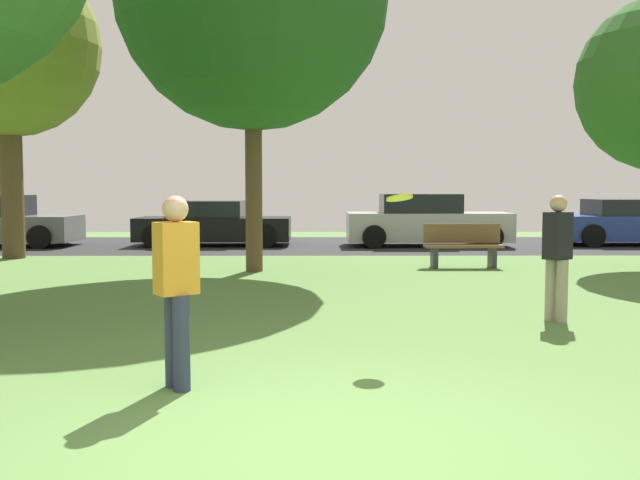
{
  "coord_description": "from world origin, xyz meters",
  "views": [
    {
      "loc": [
        -0.07,
        -4.38,
        1.66
      ],
      "look_at": [
        0.0,
        4.87,
        0.97
      ],
      "focal_mm": 39.81,
      "sensor_mm": 36.0,
      "label": 1
    }
  ],
  "objects_px": {
    "maple_tree_near": "(7,47)",
    "parked_car_silver": "(426,222)",
    "frisbee_disc": "(400,198)",
    "park_bench": "(463,245)",
    "parked_car_blue": "(634,224)",
    "person_thrower": "(557,253)",
    "parked_car_black": "(213,225)",
    "person_catcher": "(176,284)"
  },
  "relations": [
    {
      "from": "parked_car_blue",
      "to": "frisbee_disc",
      "type": "bearing_deg",
      "value": -122.32
    },
    {
      "from": "maple_tree_near",
      "to": "park_bench",
      "type": "bearing_deg",
      "value": -11.2
    },
    {
      "from": "maple_tree_near",
      "to": "frisbee_disc",
      "type": "relative_size",
      "value": 19.02
    },
    {
      "from": "person_thrower",
      "to": "parked_car_blue",
      "type": "height_order",
      "value": "person_thrower"
    },
    {
      "from": "maple_tree_near",
      "to": "parked_car_blue",
      "type": "xyz_separation_m",
      "value": [
        16.33,
        3.8,
        -4.27
      ]
    },
    {
      "from": "parked_car_blue",
      "to": "person_thrower",
      "type": "bearing_deg",
      "value": -118.03
    },
    {
      "from": "frisbee_disc",
      "to": "parked_car_blue",
      "type": "xyz_separation_m",
      "value": [
        8.39,
        13.27,
        -0.94
      ]
    },
    {
      "from": "maple_tree_near",
      "to": "frisbee_disc",
      "type": "height_order",
      "value": "maple_tree_near"
    },
    {
      "from": "frisbee_disc",
      "to": "park_bench",
      "type": "relative_size",
      "value": 0.23
    },
    {
      "from": "park_bench",
      "to": "parked_car_blue",
      "type": "bearing_deg",
      "value": -136.79
    },
    {
      "from": "person_catcher",
      "to": "parked_car_silver",
      "type": "xyz_separation_m",
      "value": [
        4.29,
        14.28,
        -0.19
      ]
    },
    {
      "from": "person_catcher",
      "to": "parked_car_blue",
      "type": "xyz_separation_m",
      "value": [
        10.38,
        14.67,
        -0.26
      ]
    },
    {
      "from": "parked_car_black",
      "to": "park_bench",
      "type": "xyz_separation_m",
      "value": [
        6.01,
        -5.68,
        -0.13
      ]
    },
    {
      "from": "parked_car_blue",
      "to": "park_bench",
      "type": "distance_m",
      "value": 8.48
    },
    {
      "from": "park_bench",
      "to": "person_catcher",
      "type": "bearing_deg",
      "value": 64.65
    },
    {
      "from": "parked_car_black",
      "to": "parked_car_blue",
      "type": "xyz_separation_m",
      "value": [
        12.19,
        0.13,
        0.02
      ]
    },
    {
      "from": "person_thrower",
      "to": "parked_car_silver",
      "type": "xyz_separation_m",
      "value": [
        0.17,
        11.37,
        -0.18
      ]
    },
    {
      "from": "parked_car_silver",
      "to": "parked_car_blue",
      "type": "distance_m",
      "value": 6.11
    },
    {
      "from": "person_thrower",
      "to": "parked_car_black",
      "type": "bearing_deg",
      "value": -98.26
    },
    {
      "from": "maple_tree_near",
      "to": "park_bench",
      "type": "xyz_separation_m",
      "value": [
        10.15,
        -2.01,
        -4.42
      ]
    },
    {
      "from": "maple_tree_near",
      "to": "parked_car_blue",
      "type": "distance_m",
      "value": 17.3
    },
    {
      "from": "person_catcher",
      "to": "parked_car_silver",
      "type": "relative_size",
      "value": 0.35
    },
    {
      "from": "person_thrower",
      "to": "parked_car_black",
      "type": "distance_m",
      "value": 13.06
    },
    {
      "from": "frisbee_disc",
      "to": "park_bench",
      "type": "distance_m",
      "value": 7.86
    },
    {
      "from": "person_catcher",
      "to": "parked_car_black",
      "type": "xyz_separation_m",
      "value": [
        -1.81,
        14.55,
        -0.28
      ]
    },
    {
      "from": "parked_car_black",
      "to": "parked_car_blue",
      "type": "height_order",
      "value": "parked_car_blue"
    },
    {
      "from": "frisbee_disc",
      "to": "parked_car_silver",
      "type": "height_order",
      "value": "frisbee_disc"
    },
    {
      "from": "parked_car_blue",
      "to": "maple_tree_near",
      "type": "bearing_deg",
      "value": -166.9
    },
    {
      "from": "parked_car_silver",
      "to": "person_thrower",
      "type": "bearing_deg",
      "value": -90.84
    },
    {
      "from": "maple_tree_near",
      "to": "parked_car_blue",
      "type": "bearing_deg",
      "value": 13.1
    },
    {
      "from": "parked_car_silver",
      "to": "parked_car_blue",
      "type": "height_order",
      "value": "parked_car_silver"
    },
    {
      "from": "person_thrower",
      "to": "person_catcher",
      "type": "height_order",
      "value": "person_catcher"
    },
    {
      "from": "parked_car_blue",
      "to": "park_bench",
      "type": "xyz_separation_m",
      "value": [
        -6.18,
        -5.81,
        -0.15
      ]
    },
    {
      "from": "person_catcher",
      "to": "park_bench",
      "type": "height_order",
      "value": "person_catcher"
    },
    {
      "from": "maple_tree_near",
      "to": "parked_car_silver",
      "type": "distance_m",
      "value": 11.58
    },
    {
      "from": "person_thrower",
      "to": "frisbee_disc",
      "type": "relative_size",
      "value": 4.25
    },
    {
      "from": "person_thrower",
      "to": "frisbee_disc",
      "type": "distance_m",
      "value": 2.7
    },
    {
      "from": "maple_tree_near",
      "to": "person_catcher",
      "type": "distance_m",
      "value": 13.03
    },
    {
      "from": "maple_tree_near",
      "to": "person_thrower",
      "type": "xyz_separation_m",
      "value": [
        10.07,
        -7.96,
        -4.03
      ]
    },
    {
      "from": "frisbee_disc",
      "to": "parked_car_silver",
      "type": "relative_size",
      "value": 0.08
    },
    {
      "from": "parked_car_black",
      "to": "person_catcher",
      "type": "bearing_deg",
      "value": -82.92
    },
    {
      "from": "parked_car_blue",
      "to": "parked_car_silver",
      "type": "bearing_deg",
      "value": -176.36
    }
  ]
}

